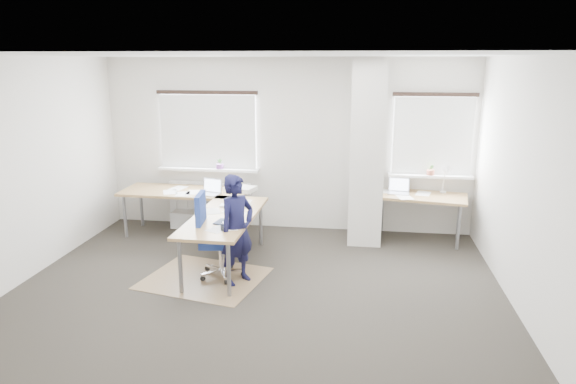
# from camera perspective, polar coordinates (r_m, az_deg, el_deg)

# --- Properties ---
(ground) EXTENTS (6.00, 6.00, 0.00)m
(ground) POSITION_cam_1_polar(r_m,az_deg,el_deg) (6.45, -3.44, -10.78)
(ground) COLOR black
(ground) RESTS_ON ground
(room_shell) EXTENTS (6.04, 5.04, 2.82)m
(room_shell) POSITION_cam_1_polar(r_m,az_deg,el_deg) (6.33, -1.23, 5.36)
(room_shell) COLOR beige
(room_shell) RESTS_ON ground
(floor_mat) EXTENTS (1.67, 1.50, 0.01)m
(floor_mat) POSITION_cam_1_polar(r_m,az_deg,el_deg) (6.83, -9.27, -9.43)
(floor_mat) COLOR olive
(floor_mat) RESTS_ON ground
(white_crate) EXTENTS (0.49, 0.37, 0.28)m
(white_crate) POSITION_cam_1_polar(r_m,az_deg,el_deg) (8.85, -11.16, -2.96)
(white_crate) COLOR white
(white_crate) RESTS_ON ground
(desk_main) EXTENTS (2.40, 2.64, 0.96)m
(desk_main) POSITION_cam_1_polar(r_m,az_deg,el_deg) (7.64, -9.08, -1.33)
(desk_main) COLOR olive
(desk_main) RESTS_ON ground
(desk_side) EXTENTS (1.50, 0.93, 1.22)m
(desk_side) POSITION_cam_1_polar(r_m,az_deg,el_deg) (8.18, 14.45, -0.61)
(desk_side) COLOR olive
(desk_side) RESTS_ON ground
(task_chair) EXTENTS (0.61, 0.60, 1.12)m
(task_chair) POSITION_cam_1_polar(r_m,az_deg,el_deg) (6.75, -7.78, -6.82)
(task_chair) COLOR navy
(task_chair) RESTS_ON ground
(person) EXTENTS (0.57, 0.61, 1.40)m
(person) POSITION_cam_1_polar(r_m,az_deg,el_deg) (6.43, -5.68, -4.19)
(person) COLOR black
(person) RESTS_ON ground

